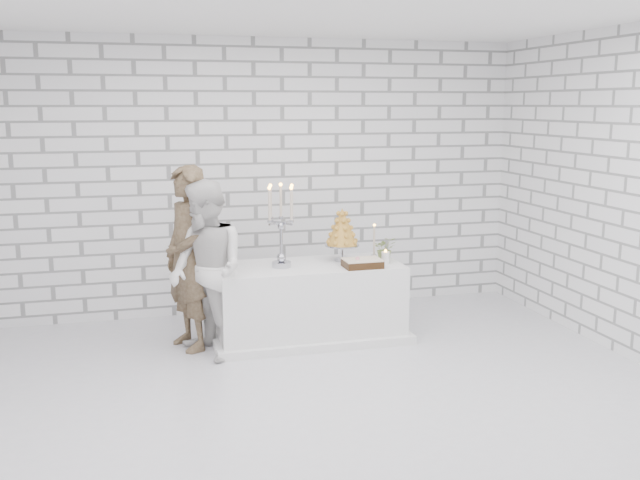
{
  "coord_description": "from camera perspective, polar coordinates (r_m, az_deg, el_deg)",
  "views": [
    {
      "loc": [
        -1.35,
        -5.24,
        2.3
      ],
      "look_at": [
        0.35,
        1.06,
        1.05
      ],
      "focal_mm": 40.07,
      "sensor_mm": 36.0,
      "label": 1
    }
  ],
  "objects": [
    {
      "name": "wall_back",
      "position": [
        7.89,
        -5.19,
        4.99
      ],
      "size": [
        6.0,
        0.01,
        3.0
      ],
      "primitive_type": "cube",
      "color": "white",
      "rests_on": "ground"
    },
    {
      "name": "cake_table",
      "position": [
        7.07,
        -0.88,
        -4.95
      ],
      "size": [
        1.8,
        0.8,
        0.75
      ],
      "primitive_type": "cube",
      "color": "white",
      "rests_on": "ground"
    },
    {
      "name": "ground",
      "position": [
        5.87,
        -0.61,
        -12.19
      ],
      "size": [
        6.0,
        5.0,
        0.01
      ],
      "primitive_type": "cube",
      "color": "silver",
      "rests_on": "ground"
    },
    {
      "name": "flowers",
      "position": [
        7.16,
        5.22,
        -0.69
      ],
      "size": [
        0.25,
        0.23,
        0.25
      ],
      "primitive_type": "imported",
      "rotation": [
        0.0,
        0.0,
        -0.18
      ],
      "color": "#5C763C",
      "rests_on": "cake_table"
    },
    {
      "name": "croquembouche",
      "position": [
        7.1,
        1.77,
        0.44
      ],
      "size": [
        0.35,
        0.35,
        0.54
      ],
      "primitive_type": null,
      "rotation": [
        0.0,
        0.0,
        0.0
      ],
      "color": "#B37D2B",
      "rests_on": "cake_table"
    },
    {
      "name": "groom",
      "position": [
        6.8,
        -10.51,
        -1.45
      ],
      "size": [
        0.63,
        0.75,
        1.75
      ],
      "primitive_type": "imported",
      "rotation": [
        0.0,
        0.0,
        -1.19
      ],
      "color": "#40301F",
      "rests_on": "ground"
    },
    {
      "name": "pillar_candle",
      "position": [
        7.03,
        5.25,
        -1.43
      ],
      "size": [
        0.09,
        0.09,
        0.12
      ],
      "primitive_type": "cylinder",
      "rotation": [
        0.0,
        0.0,
        0.2
      ],
      "color": "white",
      "rests_on": "cake_table"
    },
    {
      "name": "chocolate_cake",
      "position": [
        6.87,
        3.4,
        -1.85
      ],
      "size": [
        0.36,
        0.26,
        0.08
      ],
      "primitive_type": "cube",
      "rotation": [
        0.0,
        0.0,
        0.01
      ],
      "color": "black",
      "rests_on": "cake_table"
    },
    {
      "name": "ceiling",
      "position": [
        5.45,
        -0.67,
        18.24
      ],
      "size": [
        6.0,
        5.0,
        0.01
      ],
      "primitive_type": "cube",
      "color": "white",
      "rests_on": "ground"
    },
    {
      "name": "extra_taper",
      "position": [
        7.33,
        4.35,
        -0.11
      ],
      "size": [
        0.08,
        0.08,
        0.32
      ],
      "primitive_type": "cylinder",
      "rotation": [
        0.0,
        0.0,
        0.31
      ],
      "color": "beige",
      "rests_on": "cake_table"
    },
    {
      "name": "candelabra",
      "position": [
        6.81,
        -3.13,
        1.17
      ],
      "size": [
        0.4,
        0.4,
        0.81
      ],
      "primitive_type": null,
      "rotation": [
        0.0,
        0.0,
        -0.25
      ],
      "color": "#A4A5AF",
      "rests_on": "cake_table"
    },
    {
      "name": "wall_front",
      "position": [
        3.15,
        10.82,
        -4.0
      ],
      "size": [
        6.0,
        0.01,
        3.0
      ],
      "primitive_type": "cube",
      "color": "white",
      "rests_on": "ground"
    },
    {
      "name": "bride",
      "position": [
        6.51,
        -9.03,
        -2.43
      ],
      "size": [
        0.87,
        0.97,
        1.64
      ],
      "primitive_type": "imported",
      "rotation": [
        0.0,
        0.0,
        -1.19
      ],
      "color": "silver",
      "rests_on": "ground"
    }
  ]
}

